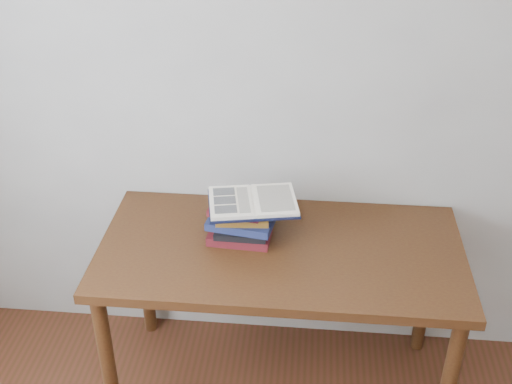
# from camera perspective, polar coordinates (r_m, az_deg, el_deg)

# --- Properties ---
(room_shell) EXTENTS (3.54, 3.54, 2.62)m
(room_shell) POSITION_cam_1_polar(r_m,az_deg,el_deg) (0.94, -5.03, -12.23)
(room_shell) COLOR #B8B8AE
(room_shell) RESTS_ON ground
(desk) EXTENTS (1.44, 0.72, 0.77)m
(desk) POSITION_cam_1_polar(r_m,az_deg,el_deg) (2.60, 2.19, -6.64)
(desk) COLOR #432910
(desk) RESTS_ON ground
(book_stack) EXTENTS (0.28, 0.21, 0.15)m
(book_stack) POSITION_cam_1_polar(r_m,az_deg,el_deg) (2.55, -1.36, -2.77)
(book_stack) COLOR maroon
(book_stack) RESTS_ON desk
(open_book) EXTENTS (0.38, 0.30, 0.03)m
(open_book) POSITION_cam_1_polar(r_m,az_deg,el_deg) (2.50, -0.28, -0.89)
(open_book) COLOR black
(open_book) RESTS_ON book_stack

